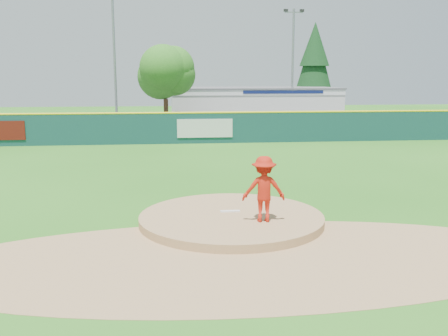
{
  "coord_description": "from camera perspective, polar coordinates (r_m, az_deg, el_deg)",
  "views": [
    {
      "loc": [
        -1.81,
        -14.29,
        4.32
      ],
      "look_at": [
        0.0,
        2.0,
        1.3
      ],
      "focal_mm": 40.0,
      "sensor_mm": 36.0,
      "label": 1
    }
  ],
  "objects": [
    {
      "name": "ground",
      "position": [
        15.04,
        0.85,
        -6.26
      ],
      "size": [
        120.0,
        120.0,
        0.0
      ],
      "primitive_type": "plane",
      "color": "#286B19",
      "rests_on": "ground"
    },
    {
      "name": "deciduous_tree",
      "position": [
        39.29,
        -6.73,
        10.71
      ],
      "size": [
        5.6,
        5.6,
        7.36
      ],
      "color": "#382314",
      "rests_on": "ground"
    },
    {
      "name": "pitching_rubber",
      "position": [
        15.25,
        0.71,
        -4.96
      ],
      "size": [
        0.6,
        0.15,
        0.04
      ],
      "primitive_type": "cube",
      "color": "white",
      "rests_on": "pitchers_mound"
    },
    {
      "name": "light_pole_right",
      "position": [
        44.64,
        7.85,
        11.91
      ],
      "size": [
        1.75,
        0.25,
        10.0
      ],
      "color": "gray",
      "rests_on": "ground"
    },
    {
      "name": "van",
      "position": [
        35.95,
        5.6,
        4.72
      ],
      "size": [
        5.91,
        4.16,
        1.5
      ],
      "primitive_type": "imported",
      "rotation": [
        0.0,
        0.0,
        1.92
      ],
      "color": "white",
      "rests_on": "parking_lot"
    },
    {
      "name": "infield_dirt_arc",
      "position": [
        12.22,
        2.63,
        -10.25
      ],
      "size": [
        15.4,
        15.4,
        0.01
      ],
      "primitive_type": "cylinder",
      "color": "#9E774C",
      "rests_on": "ground"
    },
    {
      "name": "playground_slide",
      "position": [
        37.16,
        -21.0,
        4.35
      ],
      "size": [
        1.04,
        2.93,
        1.62
      ],
      "color": "blue",
      "rests_on": "ground"
    },
    {
      "name": "parking_lot",
      "position": [
        41.56,
        -3.82,
        4.46
      ],
      "size": [
        44.0,
        16.0,
        0.02
      ],
      "primitive_type": "cube",
      "color": "#38383A",
      "rests_on": "ground"
    },
    {
      "name": "pool_building_grp",
      "position": [
        47.02,
        3.26,
        7.18
      ],
      "size": [
        15.2,
        8.2,
        3.31
      ],
      "color": "silver",
      "rests_on": "ground"
    },
    {
      "name": "light_pole_left",
      "position": [
        41.54,
        -12.42,
        12.59
      ],
      "size": [
        1.75,
        0.25,
        11.0
      ],
      "color": "gray",
      "rests_on": "ground"
    },
    {
      "name": "pitchers_mound",
      "position": [
        15.04,
        0.85,
        -6.26
      ],
      "size": [
        5.5,
        5.5,
        0.5
      ],
      "primitive_type": "cylinder",
      "color": "#9E774C",
      "rests_on": "ground"
    },
    {
      "name": "pitcher",
      "position": [
        14.12,
        4.56,
        -2.41
      ],
      "size": [
        1.26,
        0.78,
        1.88
      ],
      "primitive_type": "imported",
      "rotation": [
        0.0,
        0.0,
        3.07
      ],
      "color": "red",
      "rests_on": "pitchers_mound"
    },
    {
      "name": "fence_banners",
      "position": [
        32.65,
        -13.74,
        4.31
      ],
      "size": [
        16.67,
        0.04,
        1.2
      ],
      "color": "#57130C",
      "rests_on": "ground"
    },
    {
      "name": "outfield_fence",
      "position": [
        32.5,
        -3.12,
        4.72
      ],
      "size": [
        40.0,
        0.14,
        2.07
      ],
      "color": "#123A3A",
      "rests_on": "ground"
    },
    {
      "name": "conifer_tree",
      "position": [
        52.44,
        10.28,
        11.61
      ],
      "size": [
        4.4,
        4.4,
        9.5
      ],
      "color": "#382314",
      "rests_on": "ground"
    }
  ]
}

